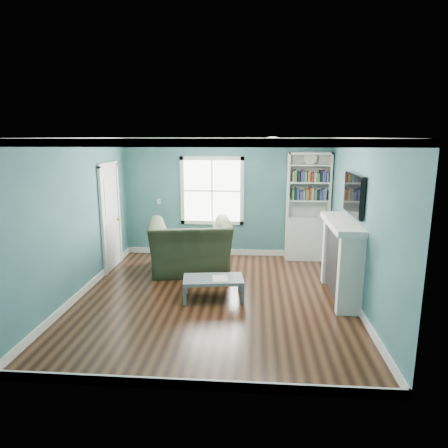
{
  "coord_description": "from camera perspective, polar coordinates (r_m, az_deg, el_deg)",
  "views": [
    {
      "loc": [
        0.64,
        -6.2,
        2.62
      ],
      "look_at": [
        0.13,
        0.4,
        1.17
      ],
      "focal_mm": 32.0,
      "sensor_mm": 36.0,
      "label": 1
    }
  ],
  "objects": [
    {
      "name": "paper_sheet",
      "position": [
        6.57,
        -0.55,
        -7.74
      ],
      "size": [
        0.3,
        0.36,
        0.0
      ],
      "primitive_type": "cube",
      "rotation": [
        0.0,
        0.0,
        0.17
      ],
      "color": "white",
      "rests_on": "coffee_table"
    },
    {
      "name": "ceiling_fixture",
      "position": [
        6.3,
        6.97,
        11.66
      ],
      "size": [
        0.38,
        0.38,
        0.15
      ],
      "color": "white",
      "rests_on": "room_walls"
    },
    {
      "name": "bookshelf",
      "position": [
        8.74,
        11.8,
        0.93
      ],
      "size": [
        0.9,
        0.35,
        2.31
      ],
      "color": "silver",
      "rests_on": "ground"
    },
    {
      "name": "coffee_table",
      "position": [
        6.61,
        -1.55,
        -8.08
      ],
      "size": [
        1.04,
        0.66,
        0.35
      ],
      "rotation": [
        0.0,
        0.0,
        0.14
      ],
      "color": "#535B64",
      "rests_on": "ground"
    },
    {
      "name": "floor",
      "position": [
        6.76,
        -1.35,
        -10.43
      ],
      "size": [
        5.0,
        5.0,
        0.0
      ],
      "primitive_type": "plane",
      "color": "black",
      "rests_on": "ground"
    },
    {
      "name": "trim",
      "position": [
        6.38,
        -1.41,
        -0.13
      ],
      "size": [
        4.5,
        5.0,
        2.6
      ],
      "color": "white",
      "rests_on": "ground"
    },
    {
      "name": "recliner",
      "position": [
        7.85,
        -4.81,
        -1.97
      ],
      "size": [
        1.71,
        1.27,
        1.36
      ],
      "primitive_type": "imported",
      "rotation": [
        0.0,
        0.0,
        -2.96
      ],
      "color": "#252E1D",
      "rests_on": "ground"
    },
    {
      "name": "room_walls",
      "position": [
        6.31,
        -1.42,
        2.93
      ],
      "size": [
        5.0,
        5.0,
        5.0
      ],
      "color": "#315E65",
      "rests_on": "ground"
    },
    {
      "name": "window",
      "position": [
        8.81,
        -1.72,
        4.75
      ],
      "size": [
        1.4,
        0.06,
        1.5
      ],
      "color": "white",
      "rests_on": "room_walls"
    },
    {
      "name": "light_switch",
      "position": [
        9.05,
        -9.29,
        3.2
      ],
      "size": [
        0.08,
        0.01,
        0.12
      ],
      "primitive_type": "cube",
      "color": "white",
      "rests_on": "room_walls"
    },
    {
      "name": "tv",
      "position": [
        6.64,
        18.04,
        4.05
      ],
      "size": [
        0.06,
        1.1,
        0.65
      ],
      "primitive_type": "cube",
      "color": "black",
      "rests_on": "fireplace"
    },
    {
      "name": "fireplace",
      "position": [
        6.85,
        16.45,
        -4.97
      ],
      "size": [
        0.44,
        1.58,
        1.3
      ],
      "color": "black",
      "rests_on": "ground"
    },
    {
      "name": "door",
      "position": [
        8.26,
        -15.9,
        1.12
      ],
      "size": [
        0.12,
        0.98,
        2.17
      ],
      "color": "silver",
      "rests_on": "ground"
    }
  ]
}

